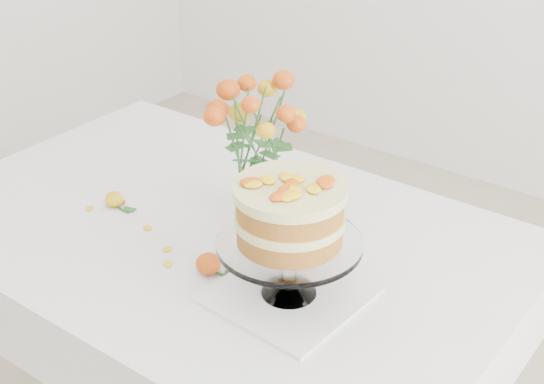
# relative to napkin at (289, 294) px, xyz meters

# --- Properties ---
(table) EXTENTS (1.43, 0.93, 0.76)m
(table) POSITION_rel_napkin_xyz_m (-0.30, 0.11, -0.09)
(table) COLOR tan
(table) RESTS_ON ground
(napkin) EXTENTS (0.30, 0.30, 0.01)m
(napkin) POSITION_rel_napkin_xyz_m (0.00, 0.00, 0.00)
(napkin) COLOR silver
(napkin) RESTS_ON table
(cake_stand) EXTENTS (0.29, 0.29, 0.26)m
(cake_stand) POSITION_rel_napkin_xyz_m (0.00, 0.00, 0.18)
(cake_stand) COLOR white
(cake_stand) RESTS_ON napkin
(rose_vase) EXTENTS (0.32, 0.32, 0.38)m
(rose_vase) POSITION_rel_napkin_xyz_m (-0.25, 0.21, 0.22)
(rose_vase) COLOR white
(rose_vase) RESTS_ON table
(loose_rose_near) EXTENTS (0.08, 0.05, 0.04)m
(loose_rose_near) POSITION_rel_napkin_xyz_m (-0.56, 0.04, 0.01)
(loose_rose_near) COLOR yellow
(loose_rose_near) RESTS_ON table
(loose_rose_far) EXTENTS (0.10, 0.05, 0.05)m
(loose_rose_far) POSITION_rel_napkin_xyz_m (-0.19, -0.03, 0.02)
(loose_rose_far) COLOR #B82109
(loose_rose_far) RESTS_ON table
(stray_petal_a) EXTENTS (0.03, 0.02, 0.00)m
(stray_petal_a) POSITION_rel_napkin_xyz_m (-0.42, 0.01, -0.00)
(stray_petal_a) COLOR yellow
(stray_petal_a) RESTS_ON table
(stray_petal_b) EXTENTS (0.03, 0.02, 0.00)m
(stray_petal_b) POSITION_rel_napkin_xyz_m (-0.32, -0.03, -0.00)
(stray_petal_b) COLOR yellow
(stray_petal_b) RESTS_ON table
(stray_petal_c) EXTENTS (0.03, 0.02, 0.00)m
(stray_petal_c) POSITION_rel_napkin_xyz_m (-0.28, -0.07, -0.00)
(stray_petal_c) COLOR yellow
(stray_petal_c) RESTS_ON table
(stray_petal_d) EXTENTS (0.03, 0.02, 0.00)m
(stray_petal_d) POSITION_rel_napkin_xyz_m (-0.56, 0.06, -0.00)
(stray_petal_d) COLOR yellow
(stray_petal_d) RESTS_ON table
(stray_petal_e) EXTENTS (0.03, 0.02, 0.00)m
(stray_petal_e) POSITION_rel_napkin_xyz_m (-0.60, -0.01, -0.00)
(stray_petal_e) COLOR yellow
(stray_petal_e) RESTS_ON table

